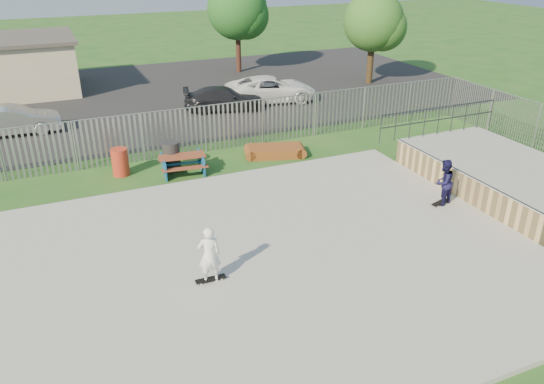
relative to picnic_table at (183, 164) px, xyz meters
name	(u,v)px	position (x,y,z in m)	size (l,w,h in m)	color
ground	(268,262)	(0.52, -7.10, -0.37)	(120.00, 120.00, 0.00)	#21541C
concrete_slab	(268,259)	(0.52, -7.10, -0.30)	(15.00, 12.00, 0.15)	#A1A19C
quarter_pipe	(501,176)	(10.01, -6.06, 0.19)	(5.50, 7.05, 2.19)	tan
fence	(242,166)	(1.52, -2.52, 0.63)	(26.04, 16.02, 2.00)	gray
picnic_table	(183,164)	(0.00, 0.00, 0.00)	(1.87, 1.60, 0.73)	brown
funbox	(275,151)	(3.98, 0.25, -0.16)	(2.32, 1.61, 0.42)	brown
trash_bin_red	(120,162)	(-2.22, 0.77, 0.15)	(0.63, 0.63, 1.05)	#B32F1B
trash_bin_grey	(172,156)	(-0.29, 0.56, 0.19)	(0.67, 0.67, 1.12)	#242426
parking_lot	(139,97)	(0.52, 11.90, -0.36)	(40.00, 18.00, 0.02)	black
car_silver	(14,120)	(-5.94, 7.57, 0.31)	(1.40, 4.02, 1.33)	silver
car_dark	(224,99)	(4.22, 7.44, 0.26)	(1.71, 4.21, 1.22)	black
car_white	(271,89)	(7.16, 7.99, 0.35)	(2.33, 5.05, 1.40)	white
tree_mid	(237,9)	(8.16, 15.86, 3.74)	(3.96, 3.96, 6.11)	#41221A
tree_right	(373,21)	(14.61, 9.53, 3.39)	(3.63, 3.63, 5.60)	#3E2D18
skateboard_a	(440,203)	(7.13, -6.36, -0.18)	(0.82, 0.42, 0.08)	black
skateboard_b	(211,280)	(-1.29, -7.58, -0.18)	(0.80, 0.21, 0.08)	black
skater_navy	(443,182)	(7.13, -6.36, 0.57)	(0.77, 0.60, 1.57)	#14123A
skater_white	(209,255)	(-1.29, -7.58, 0.57)	(0.57, 0.38, 1.57)	white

